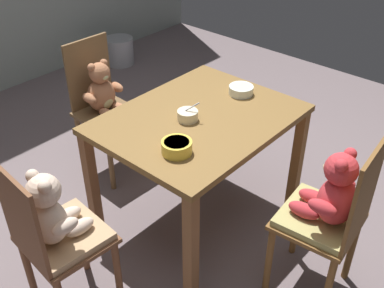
# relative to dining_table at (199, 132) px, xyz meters

# --- Properties ---
(ground_plane) EXTENTS (5.20, 5.20, 0.04)m
(ground_plane) POSITION_rel_dining_table_xyz_m (0.00, 0.00, -0.65)
(ground_plane) COLOR #6B5D5F
(dining_table) EXTENTS (1.07, 0.84, 0.73)m
(dining_table) POSITION_rel_dining_table_xyz_m (0.00, 0.00, 0.00)
(dining_table) COLOR brown
(dining_table) RESTS_ON ground_plane
(teddy_chair_far_center) EXTENTS (0.38, 0.41, 0.93)m
(teddy_chair_far_center) POSITION_rel_dining_table_xyz_m (-0.01, 0.84, -0.08)
(teddy_chair_far_center) COLOR brown
(teddy_chair_far_center) RESTS_ON ground_plane
(teddy_chair_near_left) EXTENTS (0.40, 0.40, 0.92)m
(teddy_chair_near_left) POSITION_rel_dining_table_xyz_m (-0.94, 0.05, -0.07)
(teddy_chair_near_left) COLOR brown
(teddy_chair_near_left) RESTS_ON ground_plane
(teddy_chair_near_front) EXTENTS (0.42, 0.41, 0.95)m
(teddy_chair_near_front) POSITION_rel_dining_table_xyz_m (-0.01, -0.82, -0.06)
(teddy_chair_near_front) COLOR brown
(teddy_chair_near_front) RESTS_ON ground_plane
(porridge_bowl_yellow_near_left) EXTENTS (0.15, 0.15, 0.06)m
(porridge_bowl_yellow_near_left) POSITION_rel_dining_table_xyz_m (-0.33, -0.14, 0.13)
(porridge_bowl_yellow_near_left) COLOR yellow
(porridge_bowl_yellow_near_left) RESTS_ON dining_table
(porridge_bowl_white_near_right) EXTENTS (0.15, 0.15, 0.05)m
(porridge_bowl_white_near_right) POSITION_rel_dining_table_xyz_m (0.37, -0.02, 0.13)
(porridge_bowl_white_near_right) COLOR silver
(porridge_bowl_white_near_right) RESTS_ON dining_table
(porridge_bowl_cream_center) EXTENTS (0.11, 0.11, 0.11)m
(porridge_bowl_cream_center) POSITION_rel_dining_table_xyz_m (-0.07, 0.02, 0.13)
(porridge_bowl_cream_center) COLOR beige
(porridge_bowl_cream_center) RESTS_ON dining_table
(metal_pail) EXTENTS (0.29, 0.29, 0.28)m
(metal_pail) POSITION_rel_dining_table_xyz_m (1.24, 2.15, -0.49)
(metal_pail) COLOR #93969B
(metal_pail) RESTS_ON ground_plane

